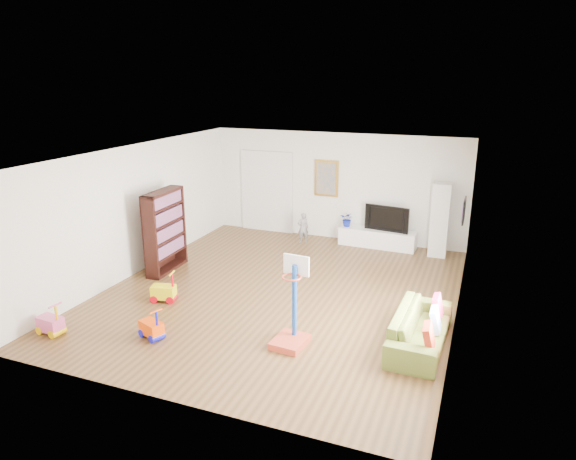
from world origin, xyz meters
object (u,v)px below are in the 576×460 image
at_px(bookshelf, 165,231).
at_px(sofa, 420,328).
at_px(media_console, 377,238).
at_px(basketball_hoop, 290,303).

height_order(bookshelf, sofa, bookshelf).
bearing_deg(bookshelf, sofa, -16.00).
height_order(media_console, basketball_hoop, basketball_hoop).
height_order(sofa, basketball_hoop, basketball_hoop).
bearing_deg(sofa, bookshelf, 78.88).
distance_m(bookshelf, sofa, 5.70).
bearing_deg(basketball_hoop, media_console, 92.15).
relative_size(media_console, bookshelf, 1.06).
height_order(media_console, bookshelf, bookshelf).
bearing_deg(sofa, basketball_hoop, 113.94).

